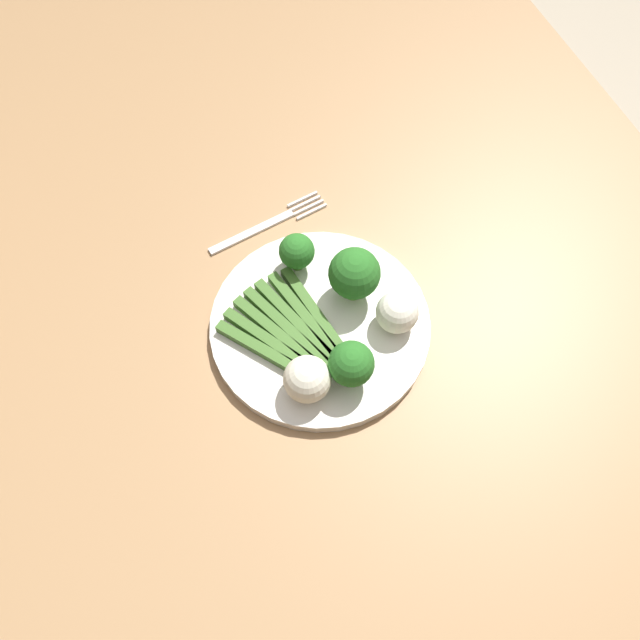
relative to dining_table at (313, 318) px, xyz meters
The scene contains 10 objects.
ground_plane 0.69m from the dining_table, ahead, with size 6.00×6.00×0.02m, color #B7A88E.
dining_table is the anchor object (origin of this frame).
plate 0.12m from the dining_table, 11.92° to the right, with size 0.26×0.26×0.01m, color silver.
asparagus_bundle 0.14m from the dining_table, 38.50° to the right, with size 0.16×0.13×0.01m.
broccoli_front 0.16m from the dining_table, 41.35° to the left, with size 0.06×0.06×0.07m.
broccoli_front_left 0.14m from the dining_table, 146.29° to the right, with size 0.04×0.04×0.05m.
broccoli_outer_edge 0.20m from the dining_table, ahead, with size 0.05×0.05×0.06m.
cauliflower_mid 0.18m from the dining_table, 35.27° to the left, with size 0.05×0.05×0.05m, color white.
cauliflower_left 0.20m from the dining_table, 21.96° to the right, with size 0.05×0.05×0.05m, color silver.
fork 0.14m from the dining_table, 167.31° to the right, with size 0.05×0.17×0.00m.
Camera 1 is at (0.38, -0.13, 1.43)m, focal length 35.17 mm.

